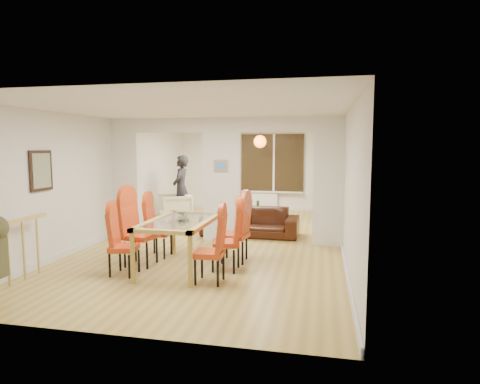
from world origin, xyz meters
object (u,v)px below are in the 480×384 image
(dining_table, at_px, (181,244))
(bowl, at_px, (261,209))
(dining_chair_la, at_px, (124,243))
(coffee_table, at_px, (258,215))
(dining_chair_ra, at_px, (209,248))
(television, at_px, (315,208))
(person, at_px, (181,188))
(dining_chair_lc, at_px, (159,228))
(dining_chair_lb, at_px, (141,231))
(sofa, at_px, (250,221))
(armchair, at_px, (175,208))
(dining_chair_rc, at_px, (234,230))
(dining_chair_rb, at_px, (226,238))
(bottle, at_px, (258,205))

(dining_table, xyz_separation_m, bowl, (0.59, 4.90, -0.15))
(dining_chair_la, relative_size, coffee_table, 1.02)
(dining_chair_ra, height_order, television, dining_chair_ra)
(dining_chair_la, xyz_separation_m, person, (-0.73, 4.62, 0.38))
(dining_chair_la, relative_size, dining_chair_lc, 0.98)
(dining_chair_lb, xyz_separation_m, coffee_table, (1.25, 4.74, -0.48))
(person, bearing_deg, sofa, 54.00)
(dining_table, distance_m, sofa, 2.79)
(armchair, height_order, coffee_table, armchair)
(dining_chair_lc, height_order, bowl, dining_chair_lc)
(dining_chair_rc, relative_size, armchair, 1.35)
(dining_chair_lb, height_order, coffee_table, dining_chair_lb)
(armchair, bearing_deg, coffee_table, 77.48)
(dining_chair_lc, xyz_separation_m, armchair, (-0.97, 3.37, -0.15))
(dining_chair_lb, xyz_separation_m, dining_chair_lc, (0.08, 0.57, -0.07))
(armchair, bearing_deg, dining_chair_la, -22.00)
(television, height_order, coffee_table, television)
(dining_table, height_order, dining_chair_ra, dining_chair_ra)
(dining_table, bearing_deg, coffee_table, 83.83)
(dining_chair_ra, distance_m, dining_chair_rc, 1.15)
(person, height_order, television, person)
(dining_chair_la, bearing_deg, dining_chair_lb, 75.44)
(dining_chair_ra, distance_m, sofa, 3.28)
(dining_chair_rc, bearing_deg, dining_chair_la, -136.79)
(dining_chair_lb, height_order, dining_chair_ra, dining_chair_lb)
(dining_table, distance_m, dining_chair_lc, 0.91)
(dining_chair_ra, distance_m, armchair, 5.09)
(dining_chair_lc, height_order, dining_chair_rb, dining_chair_rb)
(dining_chair_lb, distance_m, dining_chair_rc, 1.59)
(dining_chair_lc, distance_m, sofa, 2.47)
(dining_chair_lc, xyz_separation_m, dining_chair_ra, (1.30, -1.19, 0.00))
(dining_table, relative_size, bottle, 5.71)
(dining_chair_la, relative_size, bottle, 3.32)
(dining_chair_lb, height_order, bowl, dining_chair_lb)
(dining_chair_rb, xyz_separation_m, bowl, (-0.15, 4.83, -0.27))
(dining_chair_rb, bearing_deg, bottle, 77.92)
(dining_chair_lc, height_order, television, dining_chair_lc)
(dining_chair_lb, bearing_deg, dining_chair_lc, 93.55)
(dining_chair_lc, xyz_separation_m, sofa, (1.32, 2.08, -0.20))
(dining_chair_la, bearing_deg, person, 87.42)
(dining_chair_lc, xyz_separation_m, bowl, (1.24, 4.27, -0.26))
(person, distance_m, bowl, 2.30)
(person, bearing_deg, dining_chair_ra, 22.09)
(dining_chair_lc, xyz_separation_m, television, (2.73, 4.50, -0.21))
(coffee_table, height_order, bottle, bottle)
(dining_chair_ra, relative_size, bottle, 3.40)
(dining_chair_lc, relative_size, bottle, 3.39)
(sofa, bearing_deg, dining_chair_rb, -87.41)
(dining_chair_ra, bearing_deg, armchair, 113.00)
(dining_chair_lc, xyz_separation_m, dining_chair_rb, (1.39, -0.56, 0.01))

